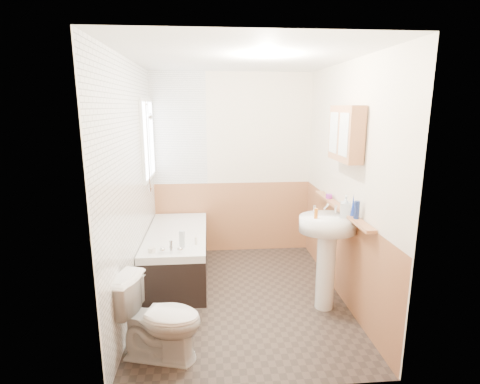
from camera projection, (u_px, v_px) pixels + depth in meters
name	position (u px, v px, depth m)	size (l,w,h in m)	color
floor	(241.00, 296.00, 4.13)	(2.80, 2.80, 0.00)	#2C241F
ceiling	(241.00, 58.00, 3.57)	(2.80, 2.80, 0.00)	white
wall_back	(232.00, 165.00, 5.22)	(2.20, 0.02, 2.50)	#F0E1C6
wall_front	(260.00, 229.00, 2.48)	(2.20, 0.02, 2.50)	#F0E1C6
wall_left	(131.00, 188.00, 3.76)	(0.02, 2.80, 2.50)	#F0E1C6
wall_right	(346.00, 184.00, 3.94)	(0.02, 2.80, 2.50)	#F0E1C6
wainscot_right	(340.00, 251.00, 4.11)	(0.01, 2.80, 1.00)	#AF7147
wainscot_front	(258.00, 328.00, 2.67)	(2.20, 0.01, 1.00)	#AF7147
wainscot_back	(233.00, 217.00, 5.37)	(2.20, 0.01, 1.00)	#AF7147
tile_cladding_left	(134.00, 188.00, 3.76)	(0.01, 2.80, 2.50)	white
tile_return_back	(178.00, 129.00, 5.02)	(0.75, 0.01, 1.50)	white
window	(148.00, 140.00, 4.59)	(0.03, 0.79, 0.99)	white
bathtub	(177.00, 253.00, 4.56)	(0.70, 1.58, 0.72)	black
shower_riser	(148.00, 139.00, 4.43)	(0.10, 0.07, 1.09)	silver
toilet	(159.00, 319.00, 3.06)	(0.40, 0.71, 0.70)	white
sink	(327.00, 243.00, 3.76)	(0.58, 0.47, 1.11)	white
pine_shelf	(341.00, 208.00, 3.92)	(0.10, 1.54, 0.03)	#AF7147
medicine_cabinet	(346.00, 134.00, 3.66)	(0.15, 0.60, 0.54)	#AF7147
foam_can	(357.00, 210.00, 3.49)	(0.05, 0.05, 0.17)	navy
green_bottle	(353.00, 205.00, 3.58)	(0.04, 0.04, 0.22)	#19339E
black_jar	(329.00, 196.00, 4.28)	(0.07, 0.07, 0.05)	purple
soap_bottle	(345.00, 212.00, 3.66)	(0.10, 0.22, 0.10)	silver
clear_bottle	(316.00, 214.00, 3.62)	(0.04, 0.04, 0.10)	orange
blue_gel	(182.00, 240.00, 3.96)	(0.05, 0.03, 0.19)	silver
cream_jar	(152.00, 250.00, 3.86)	(0.08, 0.08, 0.05)	silver
orange_bottle	(196.00, 241.00, 4.07)	(0.03, 0.03, 0.09)	silver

